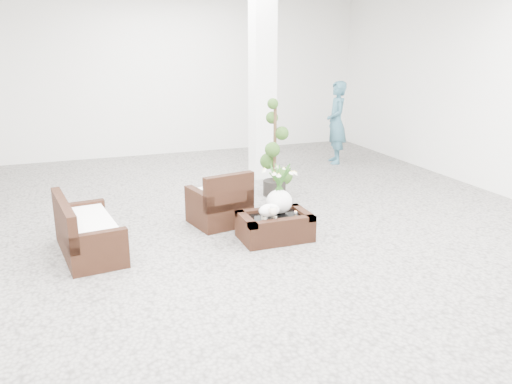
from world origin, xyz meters
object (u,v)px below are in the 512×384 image
object	(u,v)px
armchair	(219,197)
loveseat	(89,226)
topiary	(275,149)
coffee_table	(275,227)

from	to	relation	value
armchair	loveseat	xyz separation A→B (m)	(-1.77, -0.47, -0.04)
armchair	topiary	world-z (taller)	topiary
loveseat	topiary	distance (m)	3.40
coffee_table	topiary	world-z (taller)	topiary
loveseat	topiary	size ratio (longest dim) A/B	0.84
coffee_table	armchair	distance (m)	0.99
armchair	loveseat	bearing A→B (deg)	3.05
armchair	coffee_table	bearing A→B (deg)	109.76
coffee_table	loveseat	xyz separation A→B (m)	(-2.28, 0.35, 0.20)
coffee_table	topiary	bearing A→B (deg)	67.82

